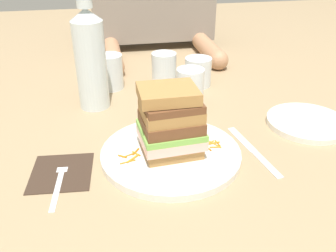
% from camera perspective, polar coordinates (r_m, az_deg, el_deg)
% --- Properties ---
extents(ground_plane, '(3.00, 3.00, 0.00)m').
position_cam_1_polar(ground_plane, '(0.76, -1.16, -3.97)').
color(ground_plane, '#9E8460').
extents(main_plate, '(0.28, 0.28, 0.01)m').
position_cam_1_polar(main_plate, '(0.73, 0.44, -4.36)').
color(main_plate, white).
rests_on(main_plate, ground_plane).
extents(sandwich, '(0.13, 0.11, 0.14)m').
position_cam_1_polar(sandwich, '(0.70, 0.38, 0.69)').
color(sandwich, '#A87A42').
rests_on(sandwich, main_plate).
extents(carrot_shred_0, '(0.03, 0.02, 0.00)m').
position_cam_1_polar(carrot_shred_0, '(0.71, -5.60, -5.13)').
color(carrot_shred_0, orange).
rests_on(carrot_shred_0, main_plate).
extents(carrot_shred_1, '(0.02, 0.01, 0.00)m').
position_cam_1_polar(carrot_shred_1, '(0.72, -7.15, -4.74)').
color(carrot_shred_1, orange).
rests_on(carrot_shred_1, main_plate).
extents(carrot_shred_2, '(0.03, 0.01, 0.00)m').
position_cam_1_polar(carrot_shred_2, '(0.70, -6.33, -5.60)').
color(carrot_shred_2, orange).
rests_on(carrot_shred_2, main_plate).
extents(carrot_shred_3, '(0.02, 0.02, 0.00)m').
position_cam_1_polar(carrot_shred_3, '(0.72, -5.00, -4.33)').
color(carrot_shred_3, orange).
rests_on(carrot_shred_3, main_plate).
extents(carrot_shred_4, '(0.03, 0.01, 0.00)m').
position_cam_1_polar(carrot_shred_4, '(0.72, -6.20, -4.57)').
color(carrot_shred_4, orange).
rests_on(carrot_shred_4, main_plate).
extents(carrot_shred_5, '(0.02, 0.02, 0.00)m').
position_cam_1_polar(carrot_shred_5, '(0.73, -5.07, -4.01)').
color(carrot_shred_5, orange).
rests_on(carrot_shred_5, main_plate).
extents(carrot_shred_6, '(0.02, 0.03, 0.00)m').
position_cam_1_polar(carrot_shred_6, '(0.75, 7.42, -2.88)').
color(carrot_shred_6, orange).
rests_on(carrot_shred_6, main_plate).
extents(carrot_shred_7, '(0.03, 0.02, 0.00)m').
position_cam_1_polar(carrot_shred_7, '(0.76, 6.35, -2.67)').
color(carrot_shred_7, orange).
rests_on(carrot_shred_7, main_plate).
extents(carrot_shred_8, '(0.01, 0.03, 0.00)m').
position_cam_1_polar(carrot_shred_8, '(0.74, 6.14, -3.35)').
color(carrot_shred_8, orange).
rests_on(carrot_shred_8, main_plate).
extents(carrot_shred_9, '(0.01, 0.02, 0.00)m').
position_cam_1_polar(carrot_shred_9, '(0.76, 7.78, -2.70)').
color(carrot_shred_9, orange).
rests_on(carrot_shred_9, main_plate).
extents(carrot_shred_10, '(0.02, 0.01, 0.00)m').
position_cam_1_polar(carrot_shred_10, '(0.74, 7.42, -3.30)').
color(carrot_shred_10, orange).
rests_on(carrot_shred_10, main_plate).
extents(carrot_shred_11, '(0.03, 0.01, 0.00)m').
position_cam_1_polar(carrot_shred_11, '(0.76, 7.09, -2.68)').
color(carrot_shred_11, orange).
rests_on(carrot_shred_11, main_plate).
extents(napkin_dark, '(0.12, 0.13, 0.00)m').
position_cam_1_polar(napkin_dark, '(0.72, -16.35, -6.95)').
color(napkin_dark, '#38281E').
rests_on(napkin_dark, ground_plane).
extents(fork, '(0.03, 0.17, 0.00)m').
position_cam_1_polar(fork, '(0.70, -16.65, -7.81)').
color(fork, silver).
rests_on(fork, napkin_dark).
extents(knife, '(0.04, 0.20, 0.00)m').
position_cam_1_polar(knife, '(0.77, 13.43, -3.93)').
color(knife, silver).
rests_on(knife, ground_plane).
extents(juice_glass, '(0.07, 0.07, 0.10)m').
position_cam_1_polar(juice_glass, '(0.92, 3.45, 5.56)').
color(juice_glass, white).
rests_on(juice_glass, ground_plane).
extents(water_bottle, '(0.08, 0.08, 0.29)m').
position_cam_1_polar(water_bottle, '(0.91, -12.08, 10.44)').
color(water_bottle, silver).
rests_on(water_bottle, ground_plane).
extents(empty_tumbler_0, '(0.07, 0.07, 0.10)m').
position_cam_1_polar(empty_tumbler_0, '(1.04, -9.06, 8.39)').
color(empty_tumbler_0, silver).
rests_on(empty_tumbler_0, ground_plane).
extents(empty_tumbler_1, '(0.08, 0.08, 0.08)m').
position_cam_1_polar(empty_tumbler_1, '(1.06, 4.72, 8.46)').
color(empty_tumbler_1, silver).
rests_on(empty_tumbler_1, ground_plane).
extents(empty_tumbler_2, '(0.07, 0.07, 0.10)m').
position_cam_1_polar(empty_tumbler_2, '(1.05, -0.63, 8.85)').
color(empty_tumbler_2, silver).
rests_on(empty_tumbler_2, ground_plane).
extents(side_plate, '(0.19, 0.19, 0.01)m').
position_cam_1_polar(side_plate, '(0.91, 20.97, 0.55)').
color(side_plate, white).
rests_on(side_plate, ground_plane).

